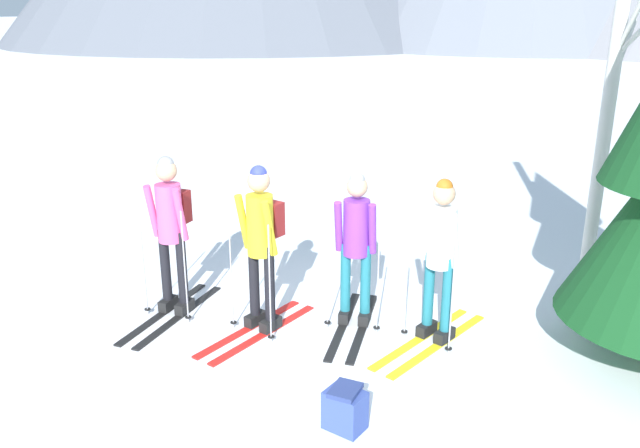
% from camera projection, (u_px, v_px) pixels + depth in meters
% --- Properties ---
extents(ground_plane, '(400.00, 400.00, 0.00)m').
position_uv_depth(ground_plane, '(313.00, 330.00, 7.04)').
color(ground_plane, white).
extents(skier_in_pink, '(0.61, 1.68, 1.82)m').
position_uv_depth(skier_in_pink, '(171.00, 226.00, 7.15)').
color(skier_in_pink, black).
rests_on(skier_in_pink, ground).
extents(skier_in_yellow, '(0.64, 1.64, 1.82)m').
position_uv_depth(skier_in_yellow, '(261.00, 238.00, 6.76)').
color(skier_in_yellow, red).
rests_on(skier_in_yellow, ground).
extents(skier_in_purple, '(0.63, 1.65, 1.71)m').
position_uv_depth(skier_in_purple, '(356.00, 244.00, 6.90)').
color(skier_in_purple, black).
rests_on(skier_in_purple, ground).
extents(skier_in_white, '(0.81, 1.74, 1.74)m').
position_uv_depth(skier_in_white, '(440.00, 255.00, 6.54)').
color(skier_in_white, yellow).
rests_on(skier_in_white, ground).
extents(birch_tree_tall, '(0.44, 1.28, 4.34)m').
position_uv_depth(birch_tree_tall, '(609.00, 106.00, 7.55)').
color(birch_tree_tall, silver).
rests_on(birch_tree_tall, ground).
extents(backpack_on_snow_front, '(0.36, 0.30, 0.38)m').
position_uv_depth(backpack_on_snow_front, '(345.00, 409.00, 5.34)').
color(backpack_on_snow_front, '#384C99').
rests_on(backpack_on_snow_front, ground).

